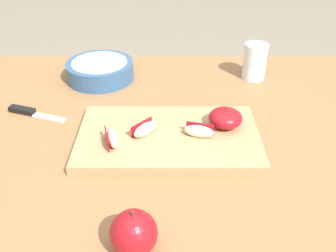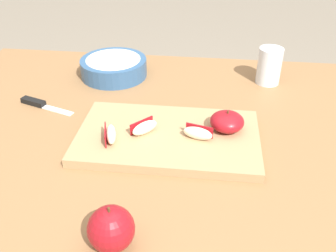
{
  "view_description": "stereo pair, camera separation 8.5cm",
  "coord_description": "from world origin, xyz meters",
  "px_view_note": "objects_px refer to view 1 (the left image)",
  "views": [
    {
      "loc": [
        -0.04,
        -0.73,
        1.28
      ],
      "look_at": [
        -0.04,
        -0.02,
        0.82
      ],
      "focal_mm": 40.96,
      "sensor_mm": 36.0,
      "label": 1
    },
    {
      "loc": [
        0.04,
        -0.73,
        1.28
      ],
      "look_at": [
        -0.04,
        -0.02,
        0.82
      ],
      "focal_mm": 40.96,
      "sensor_mm": 36.0,
      "label": 2
    }
  ],
  "objects_px": {
    "apple_wedge_back": "(199,131)",
    "whole_apple_red_delicious": "(133,233)",
    "cutting_board": "(168,137)",
    "apple_wedge_front": "(111,138)",
    "apple_wedge_left": "(144,129)",
    "apple_half_skin_up": "(225,118)",
    "drinking_glass_water": "(254,61)",
    "paring_knife": "(26,111)",
    "ceramic_fruit_bowl": "(99,70)"
  },
  "relations": [
    {
      "from": "cutting_board",
      "to": "drinking_glass_water",
      "type": "relative_size",
      "value": 3.9
    },
    {
      "from": "apple_wedge_back",
      "to": "apple_wedge_left",
      "type": "xyz_separation_m",
      "value": [
        -0.12,
        0.01,
        0.0
      ]
    },
    {
      "from": "apple_wedge_front",
      "to": "apple_wedge_back",
      "type": "distance_m",
      "value": 0.19
    },
    {
      "from": "ceramic_fruit_bowl",
      "to": "apple_wedge_back",
      "type": "bearing_deg",
      "value": -51.1
    },
    {
      "from": "ceramic_fruit_bowl",
      "to": "paring_knife",
      "type": "bearing_deg",
      "value": -128.55
    },
    {
      "from": "apple_wedge_back",
      "to": "whole_apple_red_delicious",
      "type": "height_order",
      "value": "whole_apple_red_delicious"
    },
    {
      "from": "drinking_glass_water",
      "to": "apple_wedge_front",
      "type": "bearing_deg",
      "value": -135.5
    },
    {
      "from": "paring_knife",
      "to": "ceramic_fruit_bowl",
      "type": "relative_size",
      "value": 0.8
    },
    {
      "from": "cutting_board",
      "to": "apple_half_skin_up",
      "type": "distance_m",
      "value": 0.14
    },
    {
      "from": "ceramic_fruit_bowl",
      "to": "drinking_glass_water",
      "type": "xyz_separation_m",
      "value": [
        0.46,
        0.01,
        0.02
      ]
    },
    {
      "from": "apple_half_skin_up",
      "to": "apple_wedge_front",
      "type": "distance_m",
      "value": 0.26
    },
    {
      "from": "apple_half_skin_up",
      "to": "drinking_glass_water",
      "type": "distance_m",
      "value": 0.32
    },
    {
      "from": "paring_knife",
      "to": "cutting_board",
      "type": "bearing_deg",
      "value": -18.6
    },
    {
      "from": "drinking_glass_water",
      "to": "paring_knife",
      "type": "bearing_deg",
      "value": -161.28
    },
    {
      "from": "paring_knife",
      "to": "apple_wedge_left",
      "type": "bearing_deg",
      "value": -22.16
    },
    {
      "from": "apple_wedge_front",
      "to": "paring_knife",
      "type": "distance_m",
      "value": 0.29
    },
    {
      "from": "paring_knife",
      "to": "whole_apple_red_delicious",
      "type": "height_order",
      "value": "whole_apple_red_delicious"
    },
    {
      "from": "apple_wedge_front",
      "to": "whole_apple_red_delicious",
      "type": "bearing_deg",
      "value": -75.84
    },
    {
      "from": "cutting_board",
      "to": "whole_apple_red_delicious",
      "type": "distance_m",
      "value": 0.31
    },
    {
      "from": "cutting_board",
      "to": "paring_knife",
      "type": "bearing_deg",
      "value": 161.4
    },
    {
      "from": "apple_wedge_front",
      "to": "apple_wedge_left",
      "type": "distance_m",
      "value": 0.08
    },
    {
      "from": "cutting_board",
      "to": "whole_apple_red_delicious",
      "type": "bearing_deg",
      "value": -100.25
    },
    {
      "from": "ceramic_fruit_bowl",
      "to": "drinking_glass_water",
      "type": "bearing_deg",
      "value": 1.04
    },
    {
      "from": "drinking_glass_water",
      "to": "cutting_board",
      "type": "bearing_deg",
      "value": -127.54
    },
    {
      "from": "whole_apple_red_delicious",
      "to": "paring_knife",
      "type": "bearing_deg",
      "value": 125.73
    },
    {
      "from": "apple_wedge_left",
      "to": "drinking_glass_water",
      "type": "bearing_deg",
      "value": 47.47
    },
    {
      "from": "cutting_board",
      "to": "drinking_glass_water",
      "type": "xyz_separation_m",
      "value": [
        0.25,
        0.33,
        0.04
      ]
    },
    {
      "from": "cutting_board",
      "to": "apple_wedge_front",
      "type": "distance_m",
      "value": 0.13
    },
    {
      "from": "drinking_glass_water",
      "to": "apple_wedge_left",
      "type": "bearing_deg",
      "value": -132.53
    },
    {
      "from": "apple_wedge_back",
      "to": "apple_wedge_left",
      "type": "bearing_deg",
      "value": 176.18
    },
    {
      "from": "apple_half_skin_up",
      "to": "apple_wedge_back",
      "type": "distance_m",
      "value": 0.08
    },
    {
      "from": "apple_half_skin_up",
      "to": "paring_knife",
      "type": "xyz_separation_m",
      "value": [
        -0.49,
        0.09,
        -0.04
      ]
    },
    {
      "from": "cutting_board",
      "to": "paring_knife",
      "type": "distance_m",
      "value": 0.38
    },
    {
      "from": "paring_knife",
      "to": "whole_apple_red_delicious",
      "type": "relative_size",
      "value": 1.86
    },
    {
      "from": "ceramic_fruit_bowl",
      "to": "drinking_glass_water",
      "type": "relative_size",
      "value": 1.87
    },
    {
      "from": "apple_wedge_front",
      "to": "paring_knife",
      "type": "relative_size",
      "value": 0.44
    },
    {
      "from": "apple_wedge_back",
      "to": "drinking_glass_water",
      "type": "bearing_deg",
      "value": 61.46
    },
    {
      "from": "apple_wedge_left",
      "to": "ceramic_fruit_bowl",
      "type": "relative_size",
      "value": 0.32
    },
    {
      "from": "ceramic_fruit_bowl",
      "to": "whole_apple_red_delicious",
      "type": "bearing_deg",
      "value": -76.8
    },
    {
      "from": "whole_apple_red_delicious",
      "to": "cutting_board",
      "type": "bearing_deg",
      "value": 79.75
    },
    {
      "from": "cutting_board",
      "to": "apple_wedge_back",
      "type": "height_order",
      "value": "apple_wedge_back"
    },
    {
      "from": "cutting_board",
      "to": "drinking_glass_water",
      "type": "height_order",
      "value": "drinking_glass_water"
    },
    {
      "from": "cutting_board",
      "to": "apple_wedge_front",
      "type": "bearing_deg",
      "value": -162.22
    },
    {
      "from": "apple_half_skin_up",
      "to": "apple_wedge_back",
      "type": "relative_size",
      "value": 1.12
    },
    {
      "from": "apple_half_skin_up",
      "to": "ceramic_fruit_bowl",
      "type": "xyz_separation_m",
      "value": [
        -0.33,
        0.29,
        -0.01
      ]
    },
    {
      "from": "apple_wedge_back",
      "to": "whole_apple_red_delicious",
      "type": "bearing_deg",
      "value": -112.76
    },
    {
      "from": "cutting_board",
      "to": "apple_wedge_left",
      "type": "height_order",
      "value": "apple_wedge_left"
    },
    {
      "from": "apple_wedge_left",
      "to": "apple_wedge_back",
      "type": "bearing_deg",
      "value": -3.82
    },
    {
      "from": "cutting_board",
      "to": "apple_wedge_left",
      "type": "bearing_deg",
      "value": -175.6
    },
    {
      "from": "ceramic_fruit_bowl",
      "to": "apple_wedge_front",
      "type": "bearing_deg",
      "value": -77.51
    }
  ]
}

